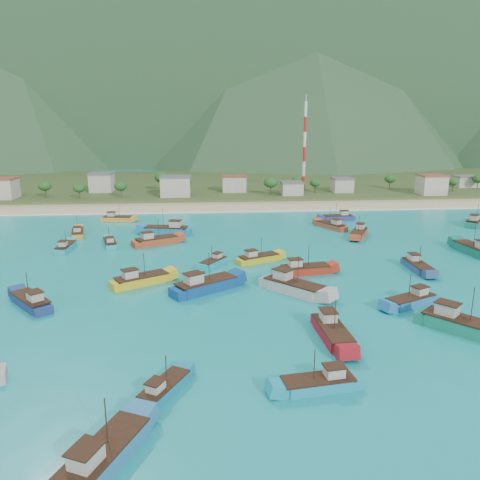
{
  "coord_description": "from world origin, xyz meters",
  "views": [
    {
      "loc": [
        -14.28,
        -89.74,
        30.49
      ],
      "look_at": [
        -5.53,
        18.0,
        3.0
      ],
      "focal_mm": 35.0,
      "sensor_mm": 36.0,
      "label": 1
    }
  ],
  "objects": [
    {
      "name": "boat_0",
      "position": [
        -48.63,
        38.38,
        0.64
      ],
      "size": [
        4.77,
        9.99,
        5.68
      ],
      "rotation": [
        0.0,
        0.0,
        0.21
      ],
      "color": "gold",
      "rests_on": "ground"
    },
    {
      "name": "boat_25",
      "position": [
        -37.83,
        26.64,
        0.56
      ],
      "size": [
        4.94,
        9.28,
        5.26
      ],
      "rotation": [
        0.0,
        0.0,
        0.27
      ],
      "color": "#28A6B4",
      "rests_on": "ground"
    },
    {
      "name": "boat_3",
      "position": [
        -23.77,
        -52.68,
        0.85
      ],
      "size": [
        7.98,
        11.97,
        6.86
      ],
      "rotation": [
        0.0,
        0.0,
        5.85
      ],
      "color": "teal",
      "rests_on": "ground"
    },
    {
      "name": "land",
      "position": [
        0.0,
        140.0,
        0.0
      ],
      "size": [
        400.0,
        110.0,
        2.4
      ],
      "primitive_type": "cube",
      "color": "#385123",
      "rests_on": "ground"
    },
    {
      "name": "boat_13",
      "position": [
        -41.18,
        57.06,
        0.65
      ],
      "size": [
        10.07,
        4.47,
        5.75
      ],
      "rotation": [
        0.0,
        0.0,
        4.54
      ],
      "color": "orange",
      "rests_on": "ground"
    },
    {
      "name": "boat_24",
      "position": [
        -47.85,
        23.36,
        0.59
      ],
      "size": [
        2.96,
        9.24,
        5.42
      ],
      "rotation": [
        0.0,
        0.0,
        6.26
      ],
      "color": "teal",
      "rests_on": "ground"
    },
    {
      "name": "boat_14",
      "position": [
        30.65,
        1.06,
        0.7
      ],
      "size": [
        3.01,
        10.19,
        6.02
      ],
      "rotation": [
        0.0,
        0.0,
        3.14
      ],
      "color": "navy",
      "rests_on": "ground"
    },
    {
      "name": "boat_27",
      "position": [
        -12.12,
        8.16,
        0.49
      ],
      "size": [
        6.79,
        8.12,
        4.87
      ],
      "rotation": [
        0.0,
        0.0,
        2.52
      ],
      "color": "#13A4B6",
      "rests_on": "ground"
    },
    {
      "name": "surf_line",
      "position": [
        0.0,
        69.5,
        0.0
      ],
      "size": [
        400.0,
        2.5,
        0.08
      ],
      "primitive_type": "cube",
      "color": "white",
      "rests_on": "ground"
    },
    {
      "name": "boat_8",
      "position": [
        68.02,
        42.25,
        0.87
      ],
      "size": [
        10.73,
        10.82,
        6.95
      ],
      "rotation": [
        0.0,
        0.0,
        5.51
      ],
      "color": "#1C7261",
      "rests_on": "ground"
    },
    {
      "name": "village",
      "position": [
        0.54,
        101.58,
        4.95
      ],
      "size": [
        204.82,
        28.69,
        7.5
      ],
      "color": "beige",
      "rests_on": "ground"
    },
    {
      "name": "boat_31",
      "position": [
        -14.15,
        -8.07,
        1.0
      ],
      "size": [
        13.0,
        10.28,
        7.68
      ],
      "rotation": [
        0.0,
        0.0,
        5.29
      ],
      "color": "navy",
      "rests_on": "ground"
    },
    {
      "name": "boat_5",
      "position": [
        6.32,
        0.52,
        0.79
      ],
      "size": [
        11.38,
        4.78,
        6.52
      ],
      "rotation": [
        0.0,
        0.0,
        4.85
      ],
      "color": "#A92818",
      "rests_on": "ground"
    },
    {
      "name": "vegetation",
      "position": [
        -0.84,
        103.26,
        5.17
      ],
      "size": [
        276.94,
        26.25,
        8.62
      ],
      "color": "#235623",
      "rests_on": "ground"
    },
    {
      "name": "ground",
      "position": [
        0.0,
        0.0,
        0.0
      ],
      "size": [
        600.0,
        600.0,
        0.0
      ],
      "primitive_type": "plane",
      "color": "#0C8984",
      "rests_on": "ground"
    },
    {
      "name": "boat_21",
      "position": [
        4.04,
        -28.82,
        0.82
      ],
      "size": [
        3.84,
        11.43,
        6.67
      ],
      "rotation": [
        0.0,
        0.0,
        3.19
      ],
      "color": "#A5141F",
      "rests_on": "ground"
    },
    {
      "name": "boat_4",
      "position": [
        23.83,
        -28.54,
        1.01
      ],
      "size": [
        11.53,
        12.41,
        7.74
      ],
      "rotation": [
        0.0,
        0.0,
        3.86
      ],
      "color": "#168365",
      "rests_on": "ground"
    },
    {
      "name": "boat_32",
      "position": [
        -43.53,
        -13.11,
        0.76
      ],
      "size": [
        9.36,
        10.3,
        6.37
      ],
      "rotation": [
        0.0,
        0.0,
        0.7
      ],
      "color": "navy",
      "rests_on": "ground"
    },
    {
      "name": "boat_28",
      "position": [
        -26.43,
        -3.41,
        0.82
      ],
      "size": [
        11.42,
        8.53,
        6.66
      ],
      "rotation": [
        0.0,
        0.0,
        5.24
      ],
      "color": "yellow",
      "rests_on": "ground"
    },
    {
      "name": "radio_tower",
      "position": [
        29.11,
        108.0,
        20.04
      ],
      "size": [
        1.2,
        1.2,
        36.87
      ],
      "color": "red",
      "rests_on": "ground"
    },
    {
      "name": "boat_11",
      "position": [
        28.12,
        31.21,
        0.77
      ],
      "size": [
        7.9,
        11.02,
        6.38
      ],
      "rotation": [
        0.0,
        0.0,
        2.65
      ],
      "color": "#A74125",
      "rests_on": "ground"
    },
    {
      "name": "beach",
      "position": [
        0.0,
        79.0,
        0.0
      ],
      "size": [
        400.0,
        18.0,
        1.2
      ],
      "primitive_type": "cube",
      "color": "beige",
      "rests_on": "ground"
    },
    {
      "name": "boat_7",
      "position": [
        -26.36,
        26.78,
        0.86
      ],
      "size": [
        11.94,
        8.47,
        6.9
      ],
      "rotation": [
        0.0,
        0.0,
        5.19
      ],
      "color": "#AD4221",
      "rests_on": "ground"
    },
    {
      "name": "boat_33",
      "position": [
        -2.15,
        9.54,
        0.69
      ],
      "size": [
        10.37,
        6.95,
        5.94
      ],
      "rotation": [
        0.0,
        0.0,
        5.15
      ],
      "color": "gold",
      "rests_on": "ground"
    },
    {
      "name": "boat_22",
      "position": [
        -1.06,
        -41.9,
        0.63
      ],
      "size": [
        9.86,
        4.11,
        5.65
      ],
      "rotation": [
        0.0,
        0.0,
        1.71
      ],
      "color": "teal",
      "rests_on": "ground"
    },
    {
      "name": "boat_16",
      "position": [
        23.24,
        41.27,
        0.72
      ],
      "size": [
        7.68,
        10.61,
        6.15
      ],
      "rotation": [
        0.0,
        0.0,
        0.5
      ],
      "color": "#B0482E",
      "rests_on": "ground"
    },
    {
      "name": "boat_18",
      "position": [
        28.59,
        52.77,
        0.71
      ],
      "size": [
        10.39,
        3.66,
        6.04
      ],
      "rotation": [
        0.0,
        0.0,
        1.63
      ],
      "color": "navy",
      "rests_on": "ground"
    },
    {
      "name": "boat_1",
      "position": [
        1.95,
        -9.95,
        0.99
      ],
      "size": [
        11.68,
        11.91,
        7.61
      ],
      "rotation": [
        0.0,
        0.0,
        3.91
      ],
      "color": "#B9AEA7",
      "rests_on": "ground"
    },
    {
      "name": "boat_6",
      "position": [
        -19.17,
        -41.32,
        0.5
      ],
      "size": [
        6.24,
        8.49,
        4.93
      ],
      "rotation": [
        0.0,
        0.0,
        5.77
      ],
      "color": "#11799B",
      "rests_on": "ground"
    },
    {
      "name": "mountains",
      "position": [
        -18.31,
        403.81,
        106.83
      ],
      "size": [
        1520.0,
        440.0,
        260.0
      ],
      "color": "slate",
      "rests_on": "ground"
    },
    {
      "name": "boat_15",
      "position": [
        -24.25,
        37.99,
        1.0
      ],
      "size": [
        13.48,
        6.35,
        7.67
      ],
      "rotation": [
        0.0,
        0.0,
        1.37
      ],
      "color": "#1B73A9",
      "rests_on": "ground"
    },
    {
      "name": "boat_20",
      "position": [
        49.58,
        11.19,
        1.01
      ],
      "size": [
        5.3,
        13.43,
        7.73
      ],
      "rotation": [
        0.0,
        0.0,
        0.11
      ],
      "color": "#136456",
      "rests_on": "ground"
    },
    {
      "name": "boat_26",
      "position": [
        20.97,
        -17.65,
        0.7
      ],
      "size": [
        10.5,
        7.0,
        6.02
      ],
      "rotation": [
        0.0,
        0.0,
        2.0
      ],
      "color": "#2370B7",
      "rests_on": "ground"
    }
  ]
}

